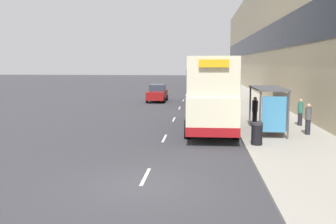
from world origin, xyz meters
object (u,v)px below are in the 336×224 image
object	(u,v)px
double_decker_bus_ahead	(205,80)
pedestrian_1	(308,119)
pedestrian_2	(255,111)
litter_bin	(257,134)
double_decker_bus_near	(211,91)
pedestrian_at_shelter	(300,112)
car_0	(157,93)
bus_shelter	(272,102)

from	to	relation	value
double_decker_bus_ahead	pedestrian_1	distance (m)	17.22
pedestrian_2	litter_bin	world-z (taller)	pedestrian_2
double_decker_bus_near	pedestrian_1	distance (m)	5.86
pedestrian_1	double_decker_bus_near	bearing A→B (deg)	154.93
pedestrian_at_shelter	double_decker_bus_ahead	bearing A→B (deg)	113.07
pedestrian_at_shelter	pedestrian_1	bearing A→B (deg)	-96.58
double_decker_bus_near	car_0	world-z (taller)	double_decker_bus_near
double_decker_bus_near	car_0	xyz separation A→B (m)	(-5.10, 15.47, -1.41)
double_decker_bus_ahead	pedestrian_1	xyz separation A→B (m)	(5.36, -16.31, -1.29)
pedestrian_at_shelter	litter_bin	bearing A→B (deg)	-120.80
pedestrian_2	pedestrian_at_shelter	bearing A→B (deg)	0.99
double_decker_bus_ahead	litter_bin	distance (m)	19.35
car_0	litter_bin	size ratio (longest dim) A/B	4.35
car_0	pedestrian_1	distance (m)	20.63
double_decker_bus_near	double_decker_bus_ahead	size ratio (longest dim) A/B	0.99
bus_shelter	pedestrian_2	bearing A→B (deg)	101.69
double_decker_bus_near	pedestrian_2	xyz separation A→B (m)	(2.76, 0.47, -1.24)
bus_shelter	double_decker_bus_near	bearing A→B (deg)	147.09
pedestrian_1	litter_bin	distance (m)	4.22
car_0	pedestrian_2	size ratio (longest dim) A/B	2.59
bus_shelter	pedestrian_1	world-z (taller)	bus_shelter
double_decker_bus_near	pedestrian_1	bearing A→B (deg)	-25.07
car_0	pedestrian_at_shelter	distance (m)	18.34
double_decker_bus_ahead	pedestrian_at_shelter	size ratio (longest dim) A/B	6.76
pedestrian_1	pedestrian_2	distance (m)	3.77
pedestrian_2	bus_shelter	bearing A→B (deg)	-78.31
double_decker_bus_near	double_decker_bus_ahead	xyz separation A→B (m)	(-0.18, 13.89, 0.00)
double_decker_bus_near	litter_bin	size ratio (longest dim) A/B	10.46
double_decker_bus_near	litter_bin	distance (m)	5.88
litter_bin	double_decker_bus_ahead	bearing A→B (deg)	96.71
double_decker_bus_near	car_0	size ratio (longest dim) A/B	2.40
car_0	litter_bin	bearing A→B (deg)	109.10
pedestrian_2	double_decker_bus_near	bearing A→B (deg)	-170.32
double_decker_bus_near	pedestrian_at_shelter	size ratio (longest dim) A/B	6.68
pedestrian_1	litter_bin	size ratio (longest dim) A/B	1.60
car_0	pedestrian_2	distance (m)	16.93
bus_shelter	double_decker_bus_ahead	bearing A→B (deg)	102.24
double_decker_bus_near	double_decker_bus_ahead	world-z (taller)	same
double_decker_bus_ahead	pedestrian_2	world-z (taller)	double_decker_bus_ahead
pedestrian_at_shelter	pedestrian_1	size ratio (longest dim) A/B	0.98
pedestrian_at_shelter	pedestrian_2	bearing A→B (deg)	-179.01
pedestrian_at_shelter	pedestrian_1	distance (m)	2.96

